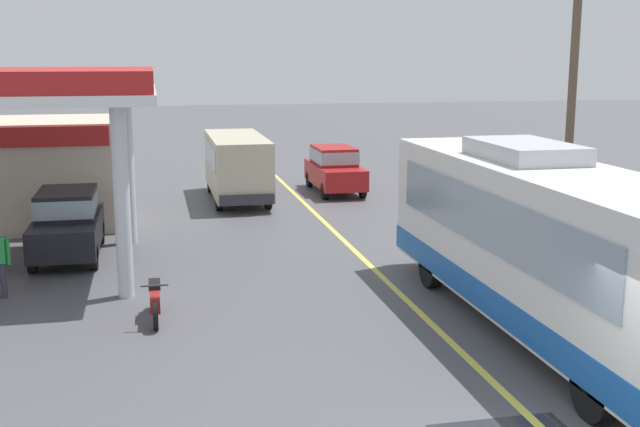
{
  "coord_description": "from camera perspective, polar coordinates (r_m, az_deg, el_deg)",
  "views": [
    {
      "loc": [
        -5.48,
        -8.69,
        5.43
      ],
      "look_at": [
        -1.5,
        10.0,
        1.6
      ],
      "focal_mm": 44.46,
      "sensor_mm": 36.0,
      "label": 1
    }
  ],
  "objects": [
    {
      "name": "ground",
      "position": [
        29.71,
        -1.18,
        0.8
      ],
      "size": [
        120.0,
        120.0,
        0.0
      ],
      "primitive_type": "plane",
      "color": "#4C4C51"
    },
    {
      "name": "lane_divider_stripe",
      "position": [
        24.92,
        0.98,
        -1.25
      ],
      "size": [
        0.16,
        50.0,
        0.01
      ],
      "primitive_type": "cube",
      "color": "#D8CC4C",
      "rests_on": "ground"
    },
    {
      "name": "coach_bus_main",
      "position": [
        16.24,
        15.77,
        -2.31
      ],
      "size": [
        2.6,
        11.04,
        3.69
      ],
      "color": "white",
      "rests_on": "ground"
    },
    {
      "name": "gas_station_roadside",
      "position": [
        25.41,
        -22.0,
        4.17
      ],
      "size": [
        9.1,
        11.95,
        5.1
      ],
      "color": "#B21E1E",
      "rests_on": "ground"
    },
    {
      "name": "car_at_pump",
      "position": [
        22.65,
        -17.71,
        -0.45
      ],
      "size": [
        1.7,
        4.2,
        1.82
      ],
      "color": "black",
      "rests_on": "ground"
    },
    {
      "name": "minibus_opposing_lane",
      "position": [
        30.19,
        -5.99,
        3.74
      ],
      "size": [
        2.04,
        6.13,
        2.44
      ],
      "color": "#BFB799",
      "rests_on": "ground"
    },
    {
      "name": "motorcycle_parked_forecourt",
      "position": [
        16.92,
        -11.79,
        -6.05
      ],
      "size": [
        0.55,
        1.8,
        0.92
      ],
      "color": "black",
      "rests_on": "ground"
    },
    {
      "name": "pedestrian_by_shop",
      "position": [
        23.66,
        -16.72,
        -0.11
      ],
      "size": [
        0.55,
        0.22,
        1.66
      ],
      "color": "#33333F",
      "rests_on": "ground"
    },
    {
      "name": "car_trailing_behind_bus",
      "position": [
        31.87,
        1.05,
        3.37
      ],
      "size": [
        1.7,
        4.2,
        1.82
      ],
      "color": "maroon",
      "rests_on": "ground"
    },
    {
      "name": "utility_pole_roadside",
      "position": [
        23.43,
        17.69,
        8.26
      ],
      "size": [
        1.8,
        0.24,
        8.41
      ],
      "color": "brown",
      "rests_on": "ground"
    }
  ]
}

